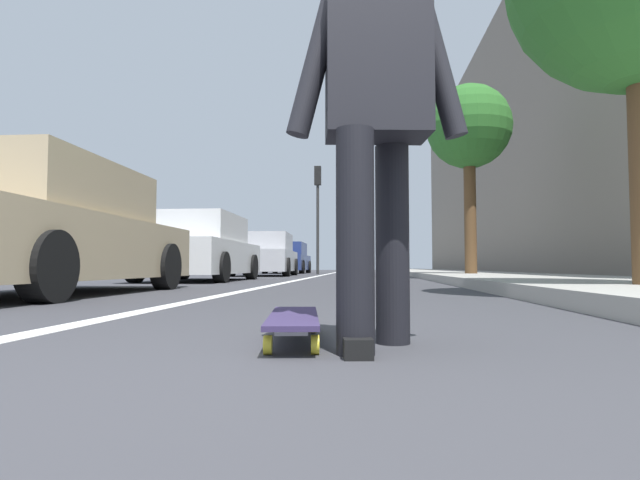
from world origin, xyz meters
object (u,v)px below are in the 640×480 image
(skater_person, at_px, (376,108))
(parked_car_near, at_px, (44,232))
(parked_car_far, at_px, (265,256))
(street_tree_mid, at_px, (469,129))
(parked_car_mid, at_px, (199,250))
(traffic_light, at_px, (318,200))
(skateboard, at_px, (294,320))
(parked_car_end, at_px, (288,259))

(skater_person, bearing_deg, parked_car_near, 46.47)
(parked_car_far, xyz_separation_m, street_tree_mid, (-4.30, -6.10, 3.12))
(parked_car_mid, relative_size, street_tree_mid, 0.87)
(traffic_light, relative_size, street_tree_mid, 0.92)
(skateboard, height_order, skater_person, skater_person)
(skater_person, relative_size, street_tree_mid, 0.33)
(parked_car_near, bearing_deg, traffic_light, -6.00)
(parked_car_mid, distance_m, parked_car_end, 13.11)
(parked_car_end, relative_size, traffic_light, 0.92)
(parked_car_end, bearing_deg, parked_car_far, -178.01)
(parked_car_end, xyz_separation_m, traffic_light, (-2.83, -1.71, 2.45))
(skateboard, height_order, parked_car_far, parked_car_far)
(parked_car_mid, xyz_separation_m, traffic_light, (10.29, -1.71, 2.45))
(skater_person, xyz_separation_m, parked_car_end, (22.20, 3.72, -0.24))
(parked_car_near, xyz_separation_m, parked_car_end, (18.71, 0.04, -0.01))
(skateboard, xyz_separation_m, parked_car_near, (3.34, 3.33, 0.62))
(skater_person, bearing_deg, skateboard, 66.58)
(traffic_light, bearing_deg, parked_car_end, 31.18)
(skateboard, height_order, parked_car_mid, parked_car_mid)
(skater_person, height_order, parked_car_far, skater_person)
(parked_car_far, relative_size, street_tree_mid, 0.83)
(parked_car_near, bearing_deg, parked_car_end, 0.13)
(skater_person, relative_size, traffic_light, 0.36)
(parked_car_near, height_order, parked_car_end, parked_car_near)
(skater_person, xyz_separation_m, traffic_light, (19.37, 2.01, 2.21))
(parked_car_far, distance_m, street_tree_mid, 8.09)
(parked_car_mid, height_order, traffic_light, traffic_light)
(skater_person, relative_size, parked_car_end, 0.39)
(parked_car_far, bearing_deg, traffic_light, -20.25)
(parked_car_far, bearing_deg, street_tree_mid, -125.15)
(skater_person, height_order, parked_car_near, skater_person)
(skater_person, xyz_separation_m, parked_car_far, (15.38, 3.48, -0.24))
(skater_person, distance_m, street_tree_mid, 11.75)
(street_tree_mid, bearing_deg, parked_car_far, 54.85)
(parked_car_end, relative_size, street_tree_mid, 0.85)
(skateboard, bearing_deg, parked_car_mid, 20.69)
(skateboard, bearing_deg, street_tree_mid, -15.17)
(parked_car_end, distance_m, street_tree_mid, 13.18)
(skater_person, distance_m, traffic_light, 19.60)
(skateboard, height_order, traffic_light, traffic_light)
(skater_person, distance_m, parked_car_near, 5.08)
(parked_car_far, bearing_deg, parked_car_near, 179.06)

